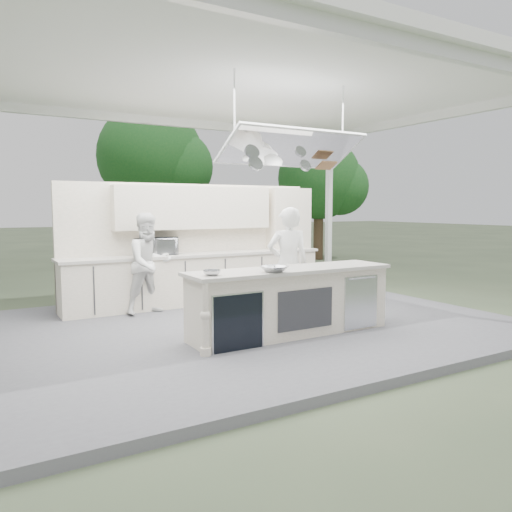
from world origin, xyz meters
TOP-DOWN VIEW (x-y plane):
  - ground at (0.00, 0.00)m, footprint 90.00×90.00m
  - stage_deck at (0.00, 0.00)m, footprint 8.00×6.00m
  - tent at (0.00, -0.01)m, footprint 8.20×6.20m
  - demo_island at (0.18, -0.91)m, footprint 3.10×0.79m
  - back_counter at (0.00, 1.90)m, footprint 5.08×0.72m
  - back_wall_unit at (0.44, 2.11)m, footprint 5.05×0.48m
  - tree_cluster at (-0.16, 9.77)m, footprint 19.55×9.40m
  - head_chef at (0.61, -0.21)m, footprint 0.77×0.64m
  - sous_chef at (-1.09, 1.47)m, footprint 0.97×0.84m
  - toaster_oven at (-0.66, 2.00)m, footprint 0.66×0.55m
  - bowl_large at (-0.24, -1.15)m, footprint 0.40×0.40m
  - bowl_small at (-1.10, -1.02)m, footprint 0.30×0.30m

SIDE VIEW (x-z plane):
  - ground at x=0.00m, z-range 0.00..0.00m
  - stage_deck at x=0.00m, z-range 0.00..0.12m
  - demo_island at x=0.18m, z-range 0.12..1.07m
  - back_counter at x=0.00m, z-range 0.12..1.07m
  - sous_chef at x=-1.09m, z-range 0.12..1.84m
  - head_chef at x=0.61m, z-range 0.12..1.93m
  - bowl_small at x=-1.10m, z-range 1.07..1.14m
  - bowl_large at x=-0.24m, z-range 1.07..1.15m
  - toaster_oven at x=-0.66m, z-range 1.07..1.38m
  - back_wall_unit at x=0.44m, z-range 0.45..2.70m
  - tree_cluster at x=-0.16m, z-range 0.36..6.21m
  - tent at x=0.00m, z-range 1.78..5.64m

